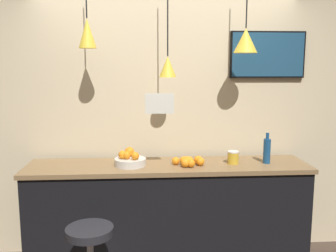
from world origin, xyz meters
TOP-DOWN VIEW (x-y plane):
  - back_wall at (0.00, 0.95)m, footprint 8.00×0.06m
  - service_counter at (0.00, 0.56)m, footprint 2.54×0.56m
  - fruit_bowl at (-0.34, 0.54)m, footprint 0.28×0.28m
  - orange_pile at (0.18, 0.50)m, footprint 0.29×0.18m
  - juice_bottle at (0.90, 0.53)m, footprint 0.07×0.07m
  - spread_jar at (0.59, 0.53)m, footprint 0.10×0.10m
  - pendant_lamp_left at (-0.69, 0.59)m, footprint 0.15×0.15m
  - pendant_lamp_middle at (0.00, 0.59)m, footprint 0.15×0.15m
  - pendant_lamp_right at (0.69, 0.59)m, footprint 0.21×0.21m
  - mounted_tv at (0.99, 0.89)m, footprint 0.73×0.04m
  - hanging_menu_board at (-0.08, 0.36)m, footprint 0.24×0.01m

SIDE VIEW (x-z plane):
  - service_counter at x=0.00m, z-range 0.00..0.98m
  - orange_pile at x=0.18m, z-range 0.98..1.06m
  - fruit_bowl at x=-0.34m, z-range 0.96..1.11m
  - spread_jar at x=0.59m, z-range 0.98..1.10m
  - juice_bottle at x=0.90m, z-range 0.96..1.24m
  - back_wall at x=0.00m, z-range 0.00..2.90m
  - hanging_menu_board at x=-0.08m, z-range 1.47..1.64m
  - pendant_lamp_middle at x=0.00m, z-range 1.35..2.39m
  - mounted_tv at x=0.99m, z-range 1.75..2.19m
  - pendant_lamp_right at x=0.69m, z-range 1.67..2.50m
  - pendant_lamp_left at x=-0.69m, z-range 1.74..2.54m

